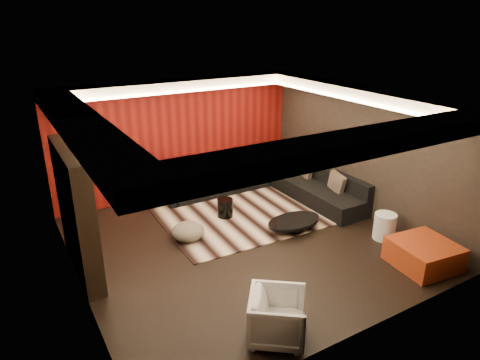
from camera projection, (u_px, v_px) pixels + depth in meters
floor at (242, 243)px, 8.34m from camera, size 6.00×6.00×0.02m
ceiling at (243, 99)px, 7.32m from camera, size 6.00×6.00×0.02m
wall_back at (178, 137)px, 10.25m from camera, size 6.00×0.02×2.80m
wall_left at (70, 211)px, 6.41m from camera, size 0.02×6.00×2.80m
wall_right at (362, 151)px, 9.25m from camera, size 0.02×6.00×2.80m
red_feature_wall at (179, 138)px, 10.22m from camera, size 5.98×0.05×2.78m
soffit_back at (181, 85)px, 9.53m from camera, size 6.00×0.60×0.22m
soffit_front at (356, 144)px, 5.19m from camera, size 6.00×0.60×0.22m
soffit_left at (80, 125)px, 6.09m from camera, size 0.60×4.80×0.22m
soffit_right at (357, 92)px, 8.64m from camera, size 0.60×4.80×0.22m
cove_back at (187, 91)px, 9.29m from camera, size 4.80×0.08×0.04m
cove_front at (336, 144)px, 5.50m from camera, size 4.80×0.08×0.04m
cove_left at (105, 128)px, 6.28m from camera, size 0.08×4.80×0.04m
cove_right at (344, 98)px, 8.51m from camera, size 0.08×4.80×0.04m
tv_surround at (76, 212)px, 7.08m from camera, size 0.30×2.00×2.20m
tv_screen at (83, 191)px, 7.03m from camera, size 0.04×1.30×0.80m
tv_shelf at (89, 231)px, 7.30m from camera, size 0.04×1.60×0.04m
rug at (250, 210)px, 9.69m from camera, size 4.09×3.13×0.02m
coffee_table at (294, 224)px, 8.79m from camera, size 1.25×1.25×0.20m
drum_stool at (225, 208)px, 9.31m from camera, size 0.43×0.43×0.40m
striped_pouf at (188, 231)px, 8.36m from camera, size 0.72×0.72×0.35m
white_side_table at (385, 226)px, 8.40m from camera, size 0.54×0.54×0.53m
orange_ottoman at (424, 254)px, 7.51m from camera, size 1.11×1.11×0.44m
armchair at (277, 317)px, 5.76m from camera, size 1.06×1.06×0.70m
sectional_sofa at (264, 183)px, 10.56m from camera, size 3.65×3.50×0.75m
throw_pillows at (265, 169)px, 10.46m from camera, size 3.07×2.73×0.50m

